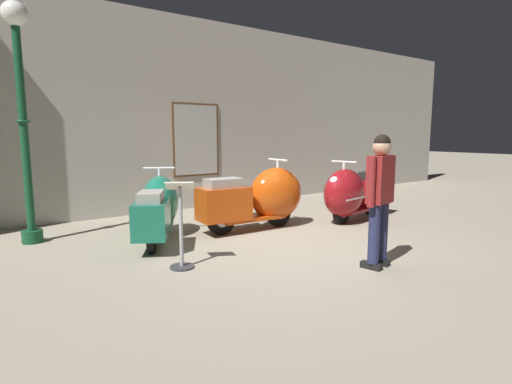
{
  "coord_description": "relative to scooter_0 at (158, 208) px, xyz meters",
  "views": [
    {
      "loc": [
        -3.53,
        -4.23,
        1.55
      ],
      "look_at": [
        0.3,
        1.12,
        0.6
      ],
      "focal_mm": 28.36,
      "sensor_mm": 36.0,
      "label": 1
    }
  ],
  "objects": [
    {
      "name": "showroom_back_wall",
      "position": [
        1.19,
        2.11,
        1.44
      ],
      "size": [
        18.0,
        0.63,
        3.85
      ],
      "color": "#ADA89E",
      "rests_on": "ground"
    },
    {
      "name": "lamppost",
      "position": [
        -1.54,
        0.89,
        1.53
      ],
      "size": [
        0.34,
        0.34,
        3.3
      ],
      "color": "#144728",
      "rests_on": "ground"
    },
    {
      "name": "visitor_0",
      "position": [
        1.59,
        -2.68,
        0.41
      ],
      "size": [
        0.51,
        0.3,
        1.54
      ],
      "rotation": [
        0.0,
        0.0,
        1.78
      ],
      "color": "black",
      "rests_on": "ground"
    },
    {
      "name": "ground_plane",
      "position": [
        1.31,
        -1.33,
        -0.48
      ],
      "size": [
        60.0,
        60.0,
        0.0
      ],
      "primitive_type": "plane",
      "color": "gray"
    },
    {
      "name": "scooter_0",
      "position": [
        0.0,
        0.0,
        0.0
      ],
      "size": [
        1.27,
        1.73,
        1.05
      ],
      "rotation": [
        0.0,
        0.0,
        1.06
      ],
      "color": "black",
      "rests_on": "ground"
    },
    {
      "name": "info_stanchion",
      "position": [
        -0.28,
        -1.38,
        -0.05
      ],
      "size": [
        0.39,
        0.35,
        1.02
      ],
      "color": "#333338",
      "rests_on": "ground"
    },
    {
      "name": "scooter_1",
      "position": [
        1.63,
        -0.33,
        0.04
      ],
      "size": [
        1.89,
        0.64,
        1.14
      ],
      "rotation": [
        0.0,
        0.0,
        -0.05
      ],
      "color": "black",
      "rests_on": "ground"
    },
    {
      "name": "scooter_2",
      "position": [
        3.31,
        -0.8,
        0.02
      ],
      "size": [
        1.85,
        0.82,
        1.09
      ],
      "rotation": [
        0.0,
        0.0,
        -2.96
      ],
      "color": "black",
      "rests_on": "ground"
    }
  ]
}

